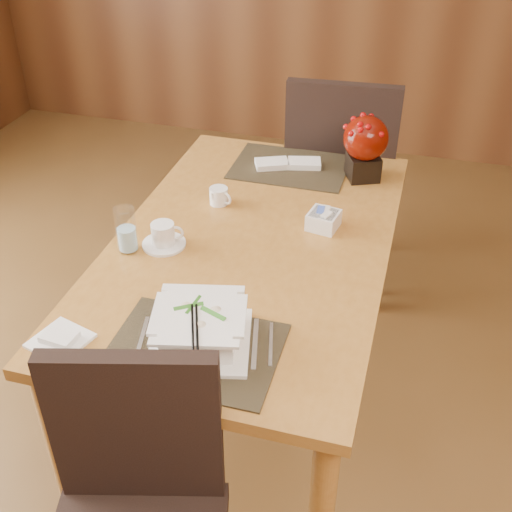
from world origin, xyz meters
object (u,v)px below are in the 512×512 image
(far_chair, at_px, (340,172))
(creamer_jug, at_px, (219,196))
(coffee_cup, at_px, (163,236))
(sugar_caddy, at_px, (323,220))
(berry_decor, at_px, (365,144))
(bread_plate, at_px, (60,341))
(soup_setting, at_px, (200,329))
(dining_table, at_px, (252,264))
(water_glass, at_px, (126,230))

(far_chair, bearing_deg, creamer_jug, 59.38)
(coffee_cup, height_order, sugar_caddy, coffee_cup)
(berry_decor, distance_m, bread_plate, 1.33)
(soup_setting, height_order, bread_plate, soup_setting)
(coffee_cup, bearing_deg, berry_decor, 49.16)
(dining_table, xyz_separation_m, coffee_cup, (-0.27, -0.11, 0.13))
(sugar_caddy, bearing_deg, far_chair, 94.19)
(soup_setting, xyz_separation_m, sugar_caddy, (0.20, 0.66, -0.02))
(creamer_jug, distance_m, berry_decor, 0.59)
(dining_table, relative_size, creamer_jug, 17.35)
(coffee_cup, relative_size, bread_plate, 1.04)
(coffee_cup, xyz_separation_m, water_glass, (-0.10, -0.06, 0.04))
(soup_setting, bearing_deg, far_chair, 70.46)
(coffee_cup, bearing_deg, water_glass, -150.46)
(soup_setting, height_order, coffee_cup, soup_setting)
(berry_decor, bearing_deg, sugar_caddy, -100.94)
(sugar_caddy, bearing_deg, coffee_cup, -152.67)
(creamer_jug, bearing_deg, dining_table, -22.73)
(coffee_cup, distance_m, berry_decor, 0.86)
(sugar_caddy, height_order, far_chair, far_chair)
(coffee_cup, height_order, far_chair, far_chair)
(soup_setting, distance_m, water_glass, 0.52)
(dining_table, xyz_separation_m, bread_plate, (-0.36, -0.62, 0.10))
(creamer_jug, xyz_separation_m, bread_plate, (-0.18, -0.82, -0.03))
(soup_setting, bearing_deg, berry_decor, 61.77)
(sugar_caddy, bearing_deg, berry_decor, 79.06)
(soup_setting, relative_size, coffee_cup, 2.21)
(water_glass, height_order, sugar_caddy, water_glass)
(coffee_cup, xyz_separation_m, far_chair, (0.43, 0.98, -0.20))
(berry_decor, xyz_separation_m, bread_plate, (-0.65, -1.16, -0.14))
(creamer_jug, xyz_separation_m, far_chair, (0.34, 0.68, -0.19))
(creamer_jug, relative_size, far_chair, 0.08)
(creamer_jug, height_order, sugar_caddy, creamer_jug)
(coffee_cup, xyz_separation_m, bread_plate, (-0.09, -0.51, -0.03))
(creamer_jug, relative_size, bread_plate, 0.62)
(berry_decor, bearing_deg, bread_plate, -119.24)
(creamer_jug, bearing_deg, bread_plate, -77.15)
(sugar_caddy, distance_m, far_chair, 0.76)
(soup_setting, height_order, water_glass, water_glass)
(dining_table, distance_m, coffee_cup, 0.32)
(berry_decor, xyz_separation_m, far_chair, (-0.13, 0.34, -0.31))
(soup_setting, distance_m, berry_decor, 1.10)
(dining_table, relative_size, water_glass, 9.74)
(dining_table, xyz_separation_m, water_glass, (-0.37, -0.16, 0.17))
(sugar_caddy, height_order, berry_decor, berry_decor)
(soup_setting, distance_m, sugar_caddy, 0.70)
(creamer_jug, height_order, bread_plate, creamer_jug)
(dining_table, xyz_separation_m, creamer_jug, (-0.18, 0.20, 0.13))
(dining_table, height_order, far_chair, far_chair)
(water_glass, bearing_deg, far_chair, 63.06)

